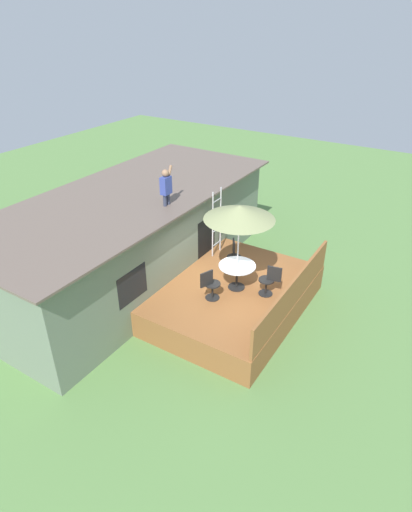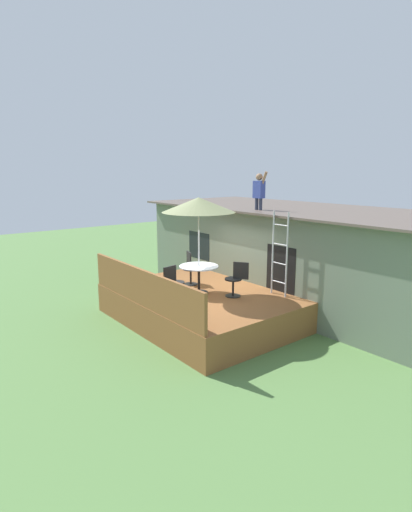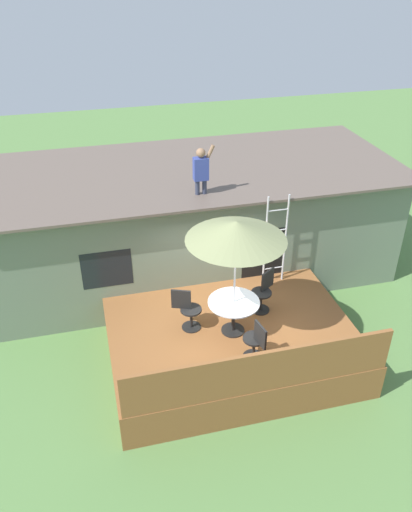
{
  "view_description": "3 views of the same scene",
  "coord_description": "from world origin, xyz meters",
  "px_view_note": "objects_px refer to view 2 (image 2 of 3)",
  "views": [
    {
      "loc": [
        -9.12,
        -4.88,
        7.68
      ],
      "look_at": [
        -0.24,
        0.68,
        1.69
      ],
      "focal_mm": 30.02,
      "sensor_mm": 36.0,
      "label": 1
    },
    {
      "loc": [
        8.36,
        -6.57,
        4.0
      ],
      "look_at": [
        -0.51,
        0.45,
        1.64
      ],
      "focal_mm": 28.7,
      "sensor_mm": 36.0,
      "label": 2
    },
    {
      "loc": [
        -2.54,
        -7.99,
        7.64
      ],
      "look_at": [
        -0.29,
        0.89,
        2.01
      ],
      "focal_mm": 35.93,
      "sensor_mm": 36.0,
      "label": 3
    }
  ],
  "objects_px": {
    "patio_table": "(199,272)",
    "patio_umbrella": "(199,205)",
    "patio_chair_right": "(236,279)",
    "patio_chair_left": "(190,268)",
    "patio_chair_near": "(174,283)",
    "person_figure": "(259,189)",
    "step_ladder": "(280,254)"
  },
  "relations": [
    {
      "from": "step_ladder",
      "to": "person_figure",
      "type": "relative_size",
      "value": 1.98
    },
    {
      "from": "patio_umbrella",
      "to": "patio_chair_left",
      "type": "xyz_separation_m",
      "value": [
        -0.87,
        0.34,
        -1.89
      ]
    },
    {
      "from": "step_ladder",
      "to": "patio_chair_right",
      "type": "distance_m",
      "value": 1.31
    },
    {
      "from": "person_figure",
      "to": "patio_chair_left",
      "type": "height_order",
      "value": "person_figure"
    },
    {
      "from": "patio_table",
      "to": "patio_chair_near",
      "type": "relative_size",
      "value": 1.13
    },
    {
      "from": "patio_table",
      "to": "patio_chair_left",
      "type": "bearing_deg",
      "value": 158.41
    },
    {
      "from": "patio_table",
      "to": "patio_umbrella",
      "type": "relative_size",
      "value": 0.41
    },
    {
      "from": "step_ladder",
      "to": "patio_chair_left",
      "type": "relative_size",
      "value": 2.39
    },
    {
      "from": "patio_umbrella",
      "to": "patio_chair_right",
      "type": "distance_m",
      "value": 2.14
    },
    {
      "from": "patio_umbrella",
      "to": "person_figure",
      "type": "height_order",
      "value": "person_figure"
    },
    {
      "from": "patio_table",
      "to": "patio_chair_right",
      "type": "bearing_deg",
      "value": 33.69
    },
    {
      "from": "patio_chair_right",
      "to": "patio_chair_left",
      "type": "bearing_deg",
      "value": -26.52
    },
    {
      "from": "patio_table",
      "to": "patio_chair_right",
      "type": "xyz_separation_m",
      "value": [
        0.84,
        0.56,
        -0.13
      ]
    },
    {
      "from": "patio_umbrella",
      "to": "patio_table",
      "type": "bearing_deg",
      "value": 0.0
    },
    {
      "from": "patio_chair_left",
      "to": "patio_chair_right",
      "type": "distance_m",
      "value": 1.73
    },
    {
      "from": "patio_chair_near",
      "to": "person_figure",
      "type": "bearing_deg",
      "value": -5.73
    },
    {
      "from": "patio_umbrella",
      "to": "patio_chair_right",
      "type": "height_order",
      "value": "patio_umbrella"
    },
    {
      "from": "patio_chair_right",
      "to": "patio_chair_near",
      "type": "relative_size",
      "value": 1.0
    },
    {
      "from": "step_ladder",
      "to": "patio_chair_left",
      "type": "bearing_deg",
      "value": -152.78
    },
    {
      "from": "patio_table",
      "to": "patio_chair_left",
      "type": "distance_m",
      "value": 0.95
    },
    {
      "from": "patio_chair_left",
      "to": "patio_chair_right",
      "type": "relative_size",
      "value": 1.0
    },
    {
      "from": "person_figure",
      "to": "patio_chair_near",
      "type": "distance_m",
      "value": 3.91
    },
    {
      "from": "patio_table",
      "to": "patio_umbrella",
      "type": "distance_m",
      "value": 1.76
    },
    {
      "from": "patio_umbrella",
      "to": "step_ladder",
      "type": "bearing_deg",
      "value": 46.84
    },
    {
      "from": "patio_table",
      "to": "person_figure",
      "type": "distance_m",
      "value": 3.11
    },
    {
      "from": "patio_umbrella",
      "to": "step_ladder",
      "type": "relative_size",
      "value": 1.15
    },
    {
      "from": "patio_chair_left",
      "to": "patio_chair_right",
      "type": "xyz_separation_m",
      "value": [
        1.71,
        0.22,
        0.0
      ]
    },
    {
      "from": "patio_chair_left",
      "to": "patio_chair_near",
      "type": "relative_size",
      "value": 1.0
    },
    {
      "from": "person_figure",
      "to": "patio_chair_left",
      "type": "bearing_deg",
      "value": -111.8
    },
    {
      "from": "person_figure",
      "to": "patio_umbrella",
      "type": "bearing_deg",
      "value": -87.62
    },
    {
      "from": "person_figure",
      "to": "patio_chair_near",
      "type": "height_order",
      "value": "person_figure"
    },
    {
      "from": "patio_chair_left",
      "to": "patio_chair_right",
      "type": "height_order",
      "value": "same"
    }
  ]
}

